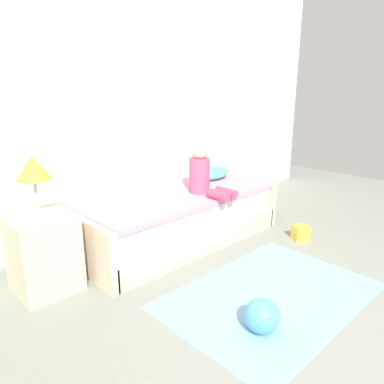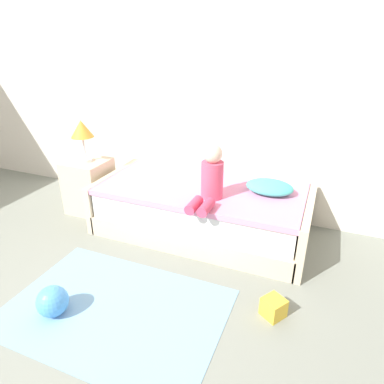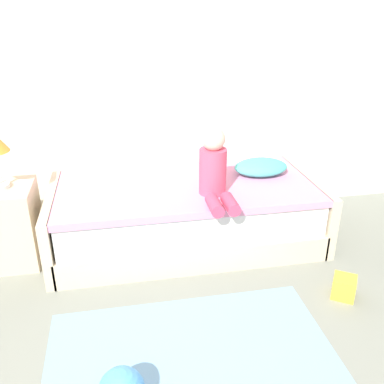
% 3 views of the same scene
% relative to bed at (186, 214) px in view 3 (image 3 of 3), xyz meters
% --- Properties ---
extents(wall_rear, '(7.20, 0.10, 2.90)m').
position_rel_bed_xyz_m(wall_rear, '(-0.56, 0.60, 1.20)').
color(wall_rear, silver).
rests_on(wall_rear, ground).
extents(bed, '(2.11, 1.00, 0.50)m').
position_rel_bed_xyz_m(bed, '(0.00, 0.00, 0.00)').
color(bed, beige).
rests_on(bed, ground).
extents(nightstand, '(0.44, 0.44, 0.60)m').
position_rel_bed_xyz_m(nightstand, '(-1.35, -0.04, 0.05)').
color(nightstand, beige).
rests_on(nightstand, ground).
extents(child_figure, '(0.20, 0.51, 0.50)m').
position_rel_bed_xyz_m(child_figure, '(0.17, -0.23, 0.46)').
color(child_figure, '#E04C6B').
rests_on(child_figure, bed).
extents(pillow, '(0.44, 0.30, 0.13)m').
position_rel_bed_xyz_m(pillow, '(0.64, 0.10, 0.32)').
color(pillow, '#4CCCBC').
rests_on(pillow, bed).
extents(area_rug, '(1.60, 1.10, 0.01)m').
position_rel_bed_xyz_m(area_rug, '(-0.19, -1.30, -0.24)').
color(area_rug, '#7AA8CC').
rests_on(area_rug, ground).
extents(toy_block, '(0.20, 0.20, 0.15)m').
position_rel_bed_xyz_m(toy_block, '(0.90, -0.91, -0.17)').
color(toy_block, yellow).
rests_on(toy_block, ground).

